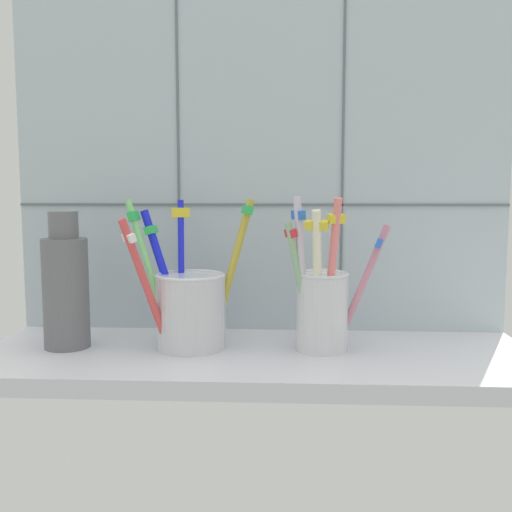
% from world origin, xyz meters
% --- Properties ---
extents(counter_slab, '(0.64, 0.22, 0.02)m').
position_xyz_m(counter_slab, '(0.00, 0.00, 0.01)').
color(counter_slab, silver).
rests_on(counter_slab, ground).
extents(tile_wall_back, '(0.64, 0.02, 0.45)m').
position_xyz_m(tile_wall_back, '(0.00, 0.12, 0.22)').
color(tile_wall_back, '#B2C1CC').
rests_on(tile_wall_back, ground).
extents(toothbrush_cup_left, '(0.15, 0.10, 0.18)m').
position_xyz_m(toothbrush_cup_left, '(-0.08, 0.01, 0.07)').
color(toothbrush_cup_left, silver).
rests_on(toothbrush_cup_left, counter_slab).
extents(toothbrush_cup_right, '(0.12, 0.08, 0.18)m').
position_xyz_m(toothbrush_cup_right, '(0.08, 0.01, 0.07)').
color(toothbrush_cup_right, silver).
rests_on(toothbrush_cup_right, counter_slab).
extents(ceramic_vase, '(0.05, 0.05, 0.16)m').
position_xyz_m(ceramic_vase, '(-0.22, 0.01, 0.09)').
color(ceramic_vase, slate).
rests_on(ceramic_vase, counter_slab).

